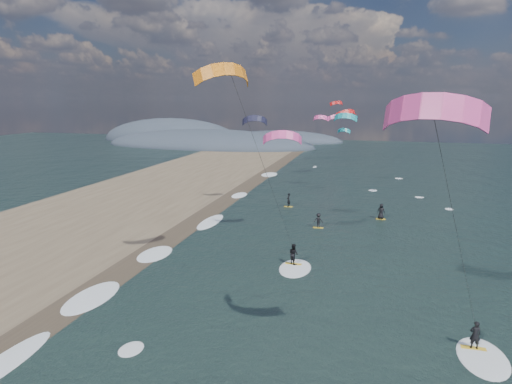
# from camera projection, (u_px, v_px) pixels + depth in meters

# --- Properties ---
(ground) EXTENTS (260.00, 260.00, 0.00)m
(ground) POSITION_uv_depth(u_px,v_px,m) (212.00, 376.00, 21.68)
(ground) COLOR black
(ground) RESTS_ON ground
(wet_sand_strip) EXTENTS (3.00, 240.00, 0.00)m
(wet_sand_strip) POSITION_uv_depth(u_px,v_px,m) (117.00, 275.00, 34.21)
(wet_sand_strip) COLOR #382D23
(wet_sand_strip) RESTS_ON ground
(coastal_hills) EXTENTS (80.00, 41.00, 15.00)m
(coastal_hills) POSITION_uv_depth(u_px,v_px,m) (203.00, 143.00, 134.88)
(coastal_hills) COLOR #3D4756
(coastal_hills) RESTS_ON ground
(kitesurfer_near_a) EXTENTS (7.75, 8.64, 14.56)m
(kitesurfer_near_a) POSITION_uv_depth(u_px,v_px,m) (445.00, 172.00, 17.97)
(kitesurfer_near_a) COLOR gold
(kitesurfer_near_a) RESTS_ON ground
(kitesurfer_near_b) EXTENTS (7.10, 9.28, 16.56)m
(kitesurfer_near_b) POSITION_uv_depth(u_px,v_px,m) (252.00, 137.00, 30.52)
(kitesurfer_near_b) COLOR gold
(kitesurfer_near_b) RESTS_ON ground
(far_kitesurfers) EXTENTS (12.65, 8.96, 1.86)m
(far_kitesurfers) POSITION_uv_depth(u_px,v_px,m) (336.00, 212.00, 49.56)
(far_kitesurfers) COLOR gold
(far_kitesurfers) RESTS_ON ground
(bg_kite_field) EXTENTS (13.80, 74.75, 7.12)m
(bg_kite_field) POSITION_uv_depth(u_px,v_px,m) (329.00, 116.00, 74.27)
(bg_kite_field) COLOR red
(bg_kite_field) RESTS_ON ground
(shoreline_surf) EXTENTS (2.40, 79.40, 0.11)m
(shoreline_surf) POSITION_uv_depth(u_px,v_px,m) (159.00, 256.00, 38.37)
(shoreline_surf) COLOR white
(shoreline_surf) RESTS_ON ground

